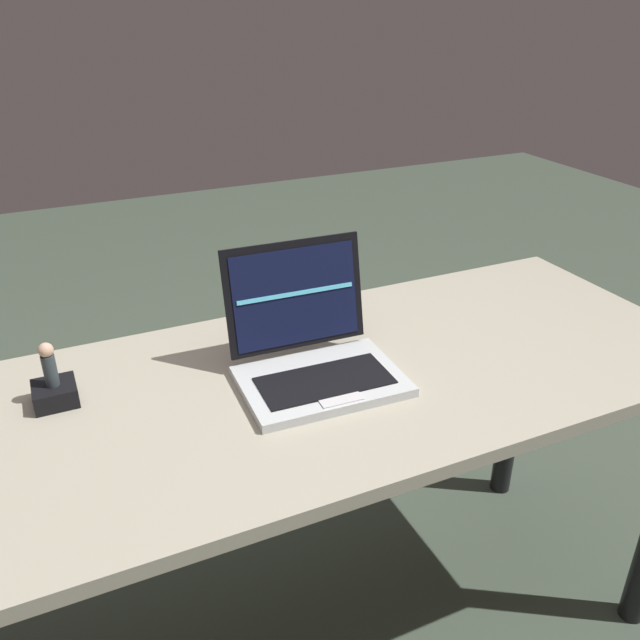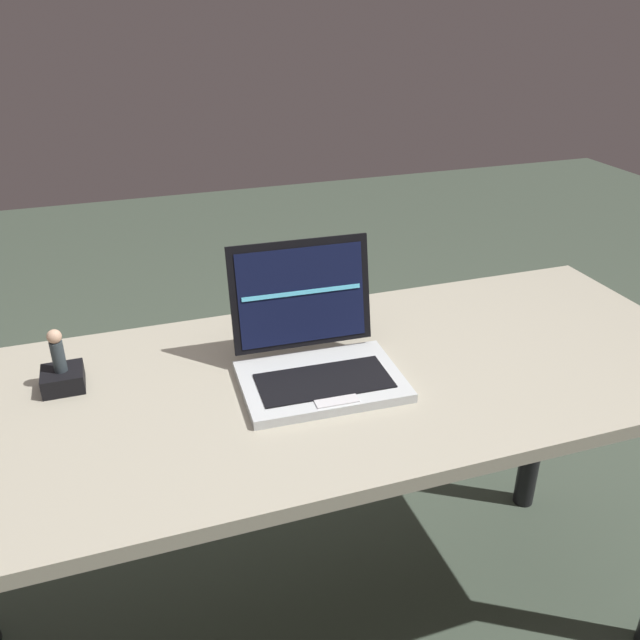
% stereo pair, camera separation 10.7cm
% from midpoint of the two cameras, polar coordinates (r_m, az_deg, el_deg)
% --- Properties ---
extents(desk, '(1.64, 0.64, 0.76)m').
position_cam_midpoint_polar(desk, '(1.32, -2.76, -9.35)').
color(desk, '#A09A86').
rests_on(desk, ground).
extents(laptop_front, '(0.31, 0.26, 0.24)m').
position_cam_midpoint_polar(laptop_front, '(1.24, -3.01, -3.00)').
color(laptop_front, silver).
rests_on(laptop_front, desk).
extents(figurine_stand, '(0.08, 0.08, 0.04)m').
position_cam_midpoint_polar(figurine_stand, '(1.29, -24.30, -5.93)').
color(figurine_stand, black).
rests_on(figurine_stand, desk).
extents(figurine, '(0.03, 0.03, 0.08)m').
position_cam_midpoint_polar(figurine, '(1.26, -24.83, -3.51)').
color(figurine, '#2F3A3F').
rests_on(figurine, figurine_stand).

